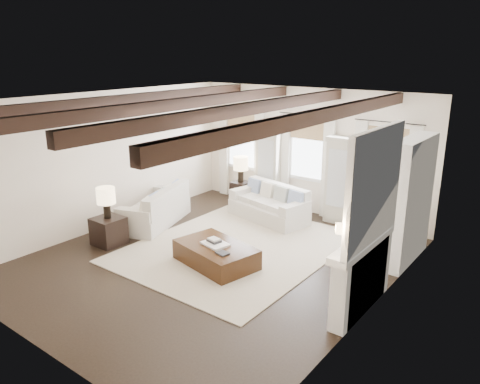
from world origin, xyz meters
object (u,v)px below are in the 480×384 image
Objects in this scene: sofa_left at (157,209)px; side_table_back at (241,194)px; side_table_front at (109,231)px; ottoman at (216,255)px; sofa_back at (270,206)px.

sofa_left is 3.44× the size of side_table_back.
sofa_left reaches higher than side_table_front.
sofa_left is 1.44× the size of ottoman.
side_table_back is (0.77, 2.35, -0.03)m from sofa_left.
sofa_back is 1.37× the size of ottoman.
sofa_left is at bearing 173.35° from ottoman.
side_table_back reaches higher than side_table_front.
sofa_back is 1.31m from side_table_back.
side_table_front reaches higher than ottoman.
sofa_left is at bearing 93.53° from side_table_front.
side_table_back is (0.68, 3.86, 0.03)m from side_table_front.
sofa_back is at bearing -18.49° from side_table_back.
ottoman is at bearing -77.94° from sofa_back.
sofa_back is 3.61× the size of side_table_front.
sofa_back is at bearing 114.19° from ottoman.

